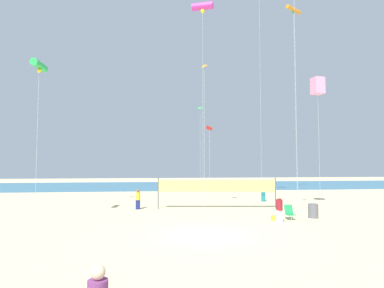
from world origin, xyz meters
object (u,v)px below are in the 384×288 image
(beachgoer_teal_shirt, at_px, (263,192))
(kite_orange_diamond, at_px, (204,69))
(beachgoer_maroon_shirt, at_px, (279,208))
(kite_green_diamond, at_px, (200,109))
(kite_orange_tube, at_px, (293,10))
(folding_beach_chair, at_px, (290,212))
(volleyball_net, at_px, (217,187))
(kite_pink_box, at_px, (318,86))
(kite_magenta_tube, at_px, (203,7))
(kite_green_tube, at_px, (39,66))
(trash_barrel, at_px, (313,211))
(beachgoer_mustard_shirt, at_px, (138,198))
(kite_red_diamond, at_px, (210,128))
(beach_handbag, at_px, (274,218))

(beachgoer_teal_shirt, height_order, kite_orange_diamond, kite_orange_diamond)
(kite_orange_diamond, bearing_deg, beachgoer_maroon_shirt, -56.09)
(kite_green_diamond, xyz_separation_m, kite_orange_tube, (10.64, -1.14, 11.44))
(beachgoer_teal_shirt, bearing_deg, beachgoer_maroon_shirt, -43.43)
(folding_beach_chair, bearing_deg, kite_green_diamond, 71.91)
(volleyball_net, distance_m, kite_orange_diamond, 9.03)
(kite_orange_tube, bearing_deg, folding_beach_chair, -115.96)
(folding_beach_chair, relative_size, kite_orange_diamond, 0.08)
(kite_green_diamond, relative_size, kite_pink_box, 0.99)
(kite_magenta_tube, relative_size, kite_green_tube, 1.83)
(kite_green_tube, bearing_deg, kite_pink_box, 9.67)
(kite_orange_diamond, bearing_deg, trash_barrel, -31.84)
(beachgoer_maroon_shirt, distance_m, kite_green_diamond, 19.35)
(trash_barrel, xyz_separation_m, kite_green_diamond, (-5.06, 15.76, 9.05))
(kite_magenta_tube, distance_m, kite_orange_diamond, 7.04)
(folding_beach_chair, distance_m, kite_orange_tube, 26.41)
(kite_orange_tube, bearing_deg, beachgoer_teal_shirt, -135.21)
(trash_barrel, bearing_deg, kite_green_tube, -179.67)
(trash_barrel, xyz_separation_m, kite_orange_diamond, (-6.40, 3.97, 10.13))
(beachgoer_teal_shirt, height_order, kite_magenta_tube, kite_magenta_tube)
(beachgoer_mustard_shirt, relative_size, kite_pink_box, 0.15)
(trash_barrel, bearing_deg, kite_green_diamond, 107.80)
(kite_red_diamond, bearing_deg, kite_green_tube, -132.38)
(kite_pink_box, bearing_deg, volleyball_net, 168.00)
(kite_pink_box, height_order, kite_red_diamond, kite_pink_box)
(beachgoer_maroon_shirt, height_order, folding_beach_chair, beachgoer_maroon_shirt)
(volleyball_net, xyz_separation_m, kite_orange_tube, (10.88, 9.90, 19.29))
(beachgoer_mustard_shirt, height_order, volleyball_net, volleyball_net)
(beachgoer_mustard_shirt, height_order, kite_magenta_tube, kite_magenta_tube)
(folding_beach_chair, height_order, kite_green_tube, kite_green_tube)
(kite_pink_box, height_order, kite_green_tube, kite_pink_box)
(kite_orange_diamond, bearing_deg, beachgoer_teal_shirt, 38.34)
(beach_handbag, height_order, kite_red_diamond, kite_red_diamond)
(kite_pink_box, bearing_deg, kite_red_diamond, 121.91)
(beachgoer_maroon_shirt, distance_m, trash_barrel, 3.14)
(beachgoer_maroon_shirt, distance_m, beach_handbag, 1.11)
(kite_magenta_tube, relative_size, kite_red_diamond, 2.32)
(kite_pink_box, xyz_separation_m, kite_red_diamond, (-6.51, 10.45, -2.15))
(trash_barrel, xyz_separation_m, kite_pink_box, (2.16, 3.14, 8.85))
(kite_pink_box, xyz_separation_m, kite_magenta_tube, (-8.20, 3.89, 7.62))
(beachgoer_teal_shirt, relative_size, kite_magenta_tube, 0.09)
(beachgoer_maroon_shirt, bearing_deg, kite_orange_tube, -18.03)
(beachgoer_maroon_shirt, xyz_separation_m, kite_pink_box, (4.94, 4.55, 8.43))
(beachgoer_maroon_shirt, bearing_deg, trash_barrel, -53.52)
(folding_beach_chair, xyz_separation_m, beach_handbag, (-1.03, -0.18, -0.32))
(beachgoer_teal_shirt, xyz_separation_m, trash_barrel, (0.25, -8.84, -0.38))
(volleyball_net, height_order, kite_green_tube, kite_green_tube)
(folding_beach_chair, height_order, trash_barrel, folding_beach_chair)
(trash_barrel, height_order, kite_orange_tube, kite_orange_tube)
(beachgoer_mustard_shirt, relative_size, beach_handbag, 4.26)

